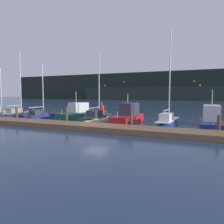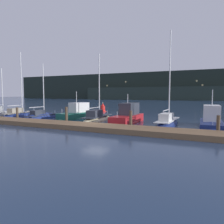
{
  "view_description": "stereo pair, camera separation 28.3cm",
  "coord_description": "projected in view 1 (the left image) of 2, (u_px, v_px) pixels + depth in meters",
  "views": [
    {
      "loc": [
        10.53,
        -19.17,
        3.31
      ],
      "look_at": [
        0.0,
        3.9,
        1.2
      ],
      "focal_mm": 35.0,
      "sensor_mm": 36.0,
      "label": 1
    },
    {
      "loc": [
        10.79,
        -19.05,
        3.31
      ],
      "look_at": [
        0.0,
        3.9,
        1.2
      ],
      "focal_mm": 35.0,
      "sensor_mm": 36.0,
      "label": 2
    }
  ],
  "objects": [
    {
      "name": "mooring_pile_2",
      "position": [
        67.0,
        116.0,
        23.6
      ],
      "size": [
        0.28,
        0.28,
        1.91
      ],
      "primitive_type": "cylinder",
      "color": "#4C3D2D",
      "rests_on": "ground"
    },
    {
      "name": "mooring_pile_4",
      "position": [
        219.0,
        125.0,
        17.48
      ],
      "size": [
        0.28,
        0.28,
        1.61
      ],
      "primitive_type": "cylinder",
      "color": "#4C3D2D",
      "rests_on": "ground"
    },
    {
      "name": "sailboat_berth_2",
      "position": [
        19.0,
        116.0,
        31.01
      ],
      "size": [
        2.22,
        6.84,
        9.99
      ],
      "color": "navy",
      "rests_on": "ground"
    },
    {
      "name": "motorboat_berth_6",
      "position": [
        128.0,
        119.0,
        25.2
      ],
      "size": [
        2.26,
        6.63,
        3.89
      ],
      "color": "red",
      "rests_on": "ground"
    },
    {
      "name": "channel_buoy",
      "position": [
        102.0,
        108.0,
        40.7
      ],
      "size": [
        1.27,
        1.27,
        1.73
      ],
      "color": "red",
      "rests_on": "ground"
    },
    {
      "name": "sailboat_berth_3",
      "position": [
        41.0,
        118.0,
        29.43
      ],
      "size": [
        1.73,
        6.09,
        8.15
      ],
      "color": "navy",
      "rests_on": "ground"
    },
    {
      "name": "mooring_pile_3",
      "position": [
        131.0,
        120.0,
        20.54
      ],
      "size": [
        0.28,
        0.28,
        1.75
      ],
      "primitive_type": "cylinder",
      "color": "#4C3D2D",
      "rests_on": "ground"
    },
    {
      "name": "ground_plane",
      "position": [
        96.0,
        127.0,
        22.01
      ],
      "size": [
        400.0,
        400.0,
        0.0
      ],
      "primitive_type": "plane",
      "color": "navy"
    },
    {
      "name": "dock",
      "position": [
        88.0,
        127.0,
        20.63
      ],
      "size": [
        44.13,
        2.8,
        0.45
      ],
      "primitive_type": "cube",
      "color": "brown",
      "rests_on": "ground"
    },
    {
      "name": "hillside_backdrop",
      "position": [
        195.0,
        87.0,
        119.36
      ],
      "size": [
        240.0,
        23.0,
        15.74
      ],
      "color": "#1E2823",
      "rests_on": "ground"
    },
    {
      "name": "sailboat_berth_5",
      "position": [
        97.0,
        120.0,
        27.04
      ],
      "size": [
        2.6,
        7.26,
        8.93
      ],
      "color": "beige",
      "rests_on": "ground"
    },
    {
      "name": "motorboat_berth_8",
      "position": [
        211.0,
        124.0,
        21.75
      ],
      "size": [
        2.55,
        6.46,
        4.4
      ],
      "color": "navy",
      "rests_on": "ground"
    },
    {
      "name": "sailboat_berth_7",
      "position": [
        168.0,
        124.0,
        22.81
      ],
      "size": [
        1.79,
        7.16,
        10.57
      ],
      "color": "navy",
      "rests_on": "ground"
    },
    {
      "name": "mooring_pile_1",
      "position": [
        17.0,
        114.0,
        26.68
      ],
      "size": [
        0.28,
        0.28,
        1.66
      ],
      "primitive_type": "cylinder",
      "color": "#4C3D2D",
      "rests_on": "ground"
    },
    {
      "name": "motorboat_berth_4",
      "position": [
        76.0,
        115.0,
        29.46
      ],
      "size": [
        2.98,
        6.31,
        4.1
      ],
      "color": "#195647",
      "rests_on": "ground"
    }
  ]
}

